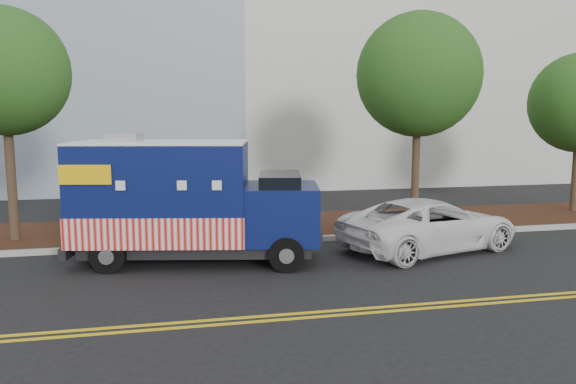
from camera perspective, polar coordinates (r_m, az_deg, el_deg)
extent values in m
plane|color=black|center=(14.93, -5.41, -6.63)|extent=(120.00, 120.00, 0.00)
cube|color=#9E9E99|center=(16.26, -6.00, -5.16)|extent=(120.00, 0.18, 0.15)
cube|color=#33190E|center=(18.30, -6.72, -3.70)|extent=(120.00, 4.00, 0.15)
cube|color=gold|center=(10.71, -2.49, -12.48)|extent=(120.00, 0.10, 0.01)
cube|color=gold|center=(10.48, -2.26, -12.95)|extent=(120.00, 0.10, 0.01)
cylinder|color=#38281C|center=(17.81, -26.31, 1.52)|extent=(0.26, 0.26, 4.03)
sphere|color=#194D15|center=(17.76, -26.89, 10.87)|extent=(3.57, 3.57, 3.57)
cylinder|color=#38281C|center=(19.38, 12.84, 2.57)|extent=(0.26, 0.26, 4.01)
sphere|color=#194D15|center=(19.35, 13.11, 11.53)|extent=(4.09, 4.09, 4.09)
cylinder|color=#38281C|center=(23.54, 27.18, 1.87)|extent=(0.26, 0.26, 3.24)
cube|color=#473828|center=(16.25, -13.46, -1.30)|extent=(0.06, 0.06, 2.40)
cube|color=black|center=(14.58, -9.00, -5.34)|extent=(5.90, 2.96, 0.28)
cube|color=#0A144A|center=(14.48, -12.67, 0.06)|extent=(4.59, 3.08, 2.41)
cube|color=red|center=(14.62, -12.57, -3.26)|extent=(4.64, 3.15, 0.75)
cube|color=white|center=(14.37, -12.82, 4.92)|extent=(4.59, 3.08, 0.06)
cube|color=#B7B7BA|center=(14.57, -16.34, 5.35)|extent=(0.94, 0.94, 0.22)
cube|color=#0A144A|center=(14.27, -0.64, -2.10)|extent=(2.19, 2.47, 1.41)
cube|color=black|center=(14.17, -0.85, 0.58)|extent=(1.36, 2.12, 0.65)
cube|color=black|center=(14.40, 3.06, -3.94)|extent=(0.47, 1.99, 0.30)
cube|color=black|center=(15.29, -20.52, -5.01)|extent=(0.61, 2.26, 0.28)
cube|color=#B7B7BA|center=(15.04, -20.67, 0.23)|extent=(0.39, 1.79, 1.91)
cube|color=#B7B7BA|center=(15.58, -10.72, 0.85)|extent=(1.79, 0.39, 1.11)
cube|color=yellow|center=(13.66, -19.96, 1.66)|extent=(1.19, 0.25, 0.45)
cube|color=yellow|center=(15.93, -17.21, 2.61)|extent=(1.19, 0.25, 0.45)
cylinder|color=black|center=(13.44, -0.16, -6.37)|extent=(0.88, 0.44, 0.85)
cylinder|color=black|center=(15.44, -0.29, -4.49)|extent=(0.88, 0.44, 0.85)
cylinder|color=black|center=(14.03, -17.80, -6.15)|extent=(0.88, 0.44, 0.85)
cylinder|color=black|center=(15.95, -15.70, -4.39)|extent=(0.88, 0.44, 0.85)
imported|color=white|center=(15.98, 14.24, -3.23)|extent=(5.65, 3.79, 1.44)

